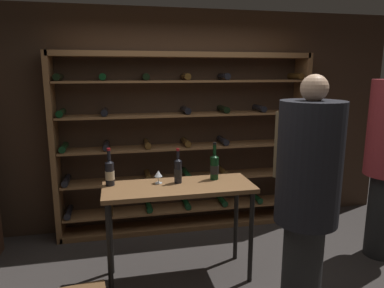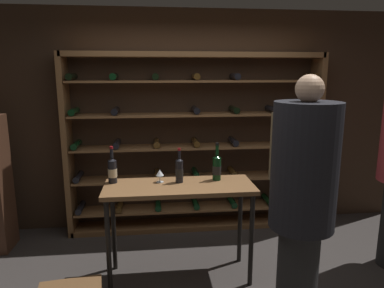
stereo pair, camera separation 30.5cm
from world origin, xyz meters
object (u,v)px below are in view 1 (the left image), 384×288
Objects in this scene: person_guest_blue_shirt at (307,192)px; wine_glass_stemmed_right at (158,174)px; wine_bottle_red_label at (214,167)px; tasting_table at (179,197)px; wine_bottle_green_slim at (178,170)px; wine_rack at (185,145)px; wine_bottle_gold_foil at (110,172)px.

wine_glass_stemmed_right is at bearing 7.38° from person_guest_blue_shirt.
wine_glass_stemmed_right is (-0.54, -0.01, -0.04)m from wine_bottle_red_label.
person_guest_blue_shirt reaches higher than tasting_table.
wine_glass_stemmed_right is at bearing 172.98° from wine_bottle_green_slim.
wine_rack is at bearing 95.80° from wine_bottle_red_label.
tasting_table is at bearing -12.51° from wine_bottle_gold_foil.
wine_bottle_red_label is 0.54m from wine_glass_stemmed_right.
tasting_table is at bearing -163.11° from wine_bottle_red_label.
person_guest_blue_shirt is (0.56, -1.86, -0.01)m from wine_rack.
wine_bottle_green_slim is (-0.82, 0.85, -0.02)m from person_guest_blue_shirt.
person_guest_blue_shirt reaches higher than wine_bottle_gold_foil.
wine_glass_stemmed_right is at bearing 150.32° from tasting_table.
tasting_table is (-0.27, -1.08, -0.26)m from wine_rack.
wine_bottle_green_slim reaches higher than tasting_table.
wine_glass_stemmed_right is (-0.17, 0.10, 0.20)m from tasting_table.
wine_glass_stemmed_right is at bearing -114.13° from wine_rack.
wine_bottle_green_slim is at bearing 84.68° from tasting_table.
wine_bottle_red_label is 1.10× the size of wine_bottle_green_slim.
wine_rack is 1.60× the size of person_guest_blue_shirt.
wine_rack is 1.14m from tasting_table.
wine_bottle_gold_foil is 0.97m from wine_bottle_red_label.
wine_bottle_gold_foil is 0.44m from wine_glass_stemmed_right.
tasting_table is 0.71× the size of person_guest_blue_shirt.
wine_bottle_gold_foil is at bearing 16.19° from person_guest_blue_shirt.
wine_rack reaches higher than wine_bottle_gold_foil.
wine_bottle_gold_foil reaches higher than wine_bottle_green_slim.
wine_rack is 1.08m from wine_glass_stemmed_right.
tasting_table is 3.95× the size of wine_bottle_gold_foil.
person_guest_blue_shirt is 1.70m from wine_bottle_gold_foil.
wine_rack is 1.04m from wine_bottle_green_slim.
wine_bottle_red_label is at bearing -84.20° from wine_rack.
wine_bottle_green_slim is at bearing 2.41° from person_guest_blue_shirt.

